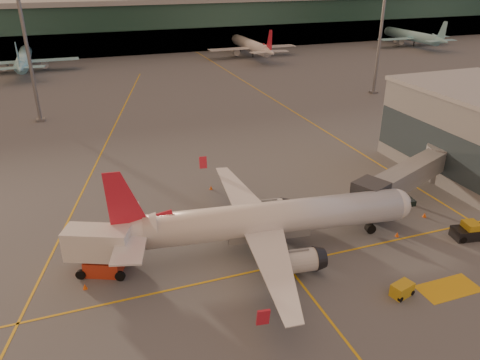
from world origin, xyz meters
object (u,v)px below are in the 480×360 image
object	(u,v)px
gpu_cart	(402,290)
pushback_tug	(470,232)
main_airplane	(266,220)
catering_truck	(99,248)

from	to	relation	value
gpu_cart	pushback_tug	xyz separation A→B (m)	(13.73, 5.83, 0.18)
main_airplane	pushback_tug	xyz separation A→B (m)	(22.66, -6.15, -2.62)
main_airplane	pushback_tug	world-z (taller)	main_airplane
main_airplane	pushback_tug	size ratio (longest dim) A/B	8.45
catering_truck	gpu_cart	world-z (taller)	catering_truck
gpu_cart	pushback_tug	distance (m)	14.91
catering_truck	main_airplane	bearing A→B (deg)	18.76
gpu_cart	main_airplane	bearing A→B (deg)	111.60
catering_truck	gpu_cart	bearing A→B (deg)	-3.44
main_airplane	catering_truck	xyz separation A→B (m)	(-17.21, 1.56, -0.61)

